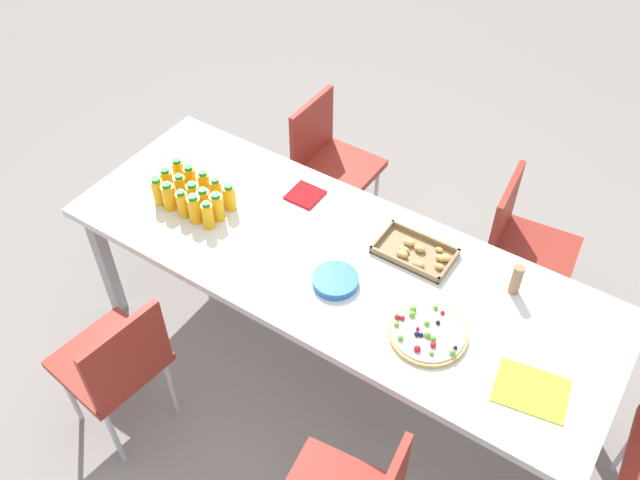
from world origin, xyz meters
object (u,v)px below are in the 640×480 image
(juice_bottle_7, at_px, (193,195))
(plate_stack, at_px, (335,280))
(juice_bottle_11, at_px, (190,179))
(juice_bottle_12, at_px, (204,185))
(party_table, at_px, (336,267))
(napkin_stack, at_px, (305,195))
(juice_bottle_9, at_px, (217,207))
(fruit_pizza, at_px, (427,333))
(chair_far_right, at_px, (522,241))
(paper_folder, at_px, (531,390))
(juice_bottle_3, at_px, (195,209))
(juice_bottle_8, at_px, (204,201))
(juice_bottle_6, at_px, (181,188))
(juice_bottle_10, at_px, (179,173))
(juice_bottle_13, at_px, (217,191))
(juice_bottle_2, at_px, (183,204))
(juice_bottle_4, at_px, (208,215))
(juice_bottle_5, at_px, (167,182))
(juice_bottle_1, at_px, (169,196))
(snack_tray, at_px, (416,253))
(cardboard_tube, at_px, (516,279))
(chair_near_left, at_px, (117,362))
(juice_bottle_14, at_px, (229,198))
(chair_far_left, at_px, (329,158))
(juice_bottle_0, at_px, (158,191))

(juice_bottle_7, relative_size, plate_stack, 0.70)
(juice_bottle_11, distance_m, juice_bottle_12, 0.08)
(party_table, distance_m, napkin_stack, 0.43)
(juice_bottle_9, xyz_separation_m, fruit_pizza, (1.09, -0.07, -0.05))
(chair_far_right, relative_size, napkin_stack, 5.53)
(paper_folder, bearing_deg, juice_bottle_3, 179.46)
(juice_bottle_8, bearing_deg, juice_bottle_11, 152.48)
(juice_bottle_6, xyz_separation_m, napkin_stack, (0.46, 0.34, -0.06))
(juice_bottle_10, bearing_deg, juice_bottle_12, -0.46)
(juice_bottle_13, bearing_deg, juice_bottle_3, -89.99)
(party_table, relative_size, juice_bottle_8, 18.26)
(juice_bottle_2, relative_size, juice_bottle_13, 1.04)
(plate_stack, bearing_deg, juice_bottle_4, -177.63)
(juice_bottle_5, height_order, juice_bottle_6, same)
(juice_bottle_1, xyz_separation_m, juice_bottle_10, (-0.07, 0.15, 0.00))
(party_table, relative_size, snack_tray, 7.28)
(juice_bottle_4, height_order, cardboard_tube, same)
(juice_bottle_9, bearing_deg, juice_bottle_3, -137.19)
(juice_bottle_5, xyz_separation_m, fruit_pizza, (1.39, -0.07, -0.06))
(chair_near_left, bearing_deg, paper_folder, -59.91)
(juice_bottle_11, distance_m, fruit_pizza, 1.33)
(party_table, xyz_separation_m, juice_bottle_9, (-0.58, -0.08, 0.13))
(juice_bottle_10, height_order, juice_bottle_11, juice_bottle_10)
(juice_bottle_5, height_order, juice_bottle_9, juice_bottle_5)
(juice_bottle_1, bearing_deg, juice_bottle_14, 32.53)
(chair_near_left, height_order, juice_bottle_14, juice_bottle_14)
(snack_tray, xyz_separation_m, napkin_stack, (-0.62, 0.05, -0.01))
(juice_bottle_7, bearing_deg, paper_folder, -2.97)
(cardboard_tube, bearing_deg, juice_bottle_8, -166.68)
(juice_bottle_6, relative_size, juice_bottle_13, 1.08)
(party_table, height_order, juice_bottle_7, juice_bottle_7)
(chair_far_right, height_order, juice_bottle_8, juice_bottle_8)
(chair_far_right, bearing_deg, snack_tray, -33.19)
(juice_bottle_7, distance_m, snack_tray, 1.04)
(party_table, relative_size, paper_folder, 9.41)
(chair_far_left, xyz_separation_m, juice_bottle_6, (-0.24, -0.90, 0.32))
(juice_bottle_9, bearing_deg, snack_tray, 18.56)
(juice_bottle_8, xyz_separation_m, cardboard_tube, (1.37, 0.32, 0.01))
(juice_bottle_4, distance_m, napkin_stack, 0.48)
(juice_bottle_6, distance_m, juice_bottle_14, 0.24)
(juice_bottle_7, bearing_deg, plate_stack, -3.10)
(juice_bottle_1, xyz_separation_m, paper_folder, (1.75, -0.02, -0.07))
(juice_bottle_2, relative_size, snack_tray, 0.42)
(chair_far_left, xyz_separation_m, juice_bottle_8, (-0.10, -0.91, 0.31))
(juice_bottle_1, relative_size, napkin_stack, 0.97)
(juice_bottle_14, bearing_deg, juice_bottle_4, -91.03)
(party_table, relative_size, cardboard_tube, 16.70)
(juice_bottle_9, relative_size, fruit_pizza, 0.47)
(snack_tray, bearing_deg, juice_bottle_0, -162.80)
(cardboard_tube, height_order, paper_folder, cardboard_tube)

